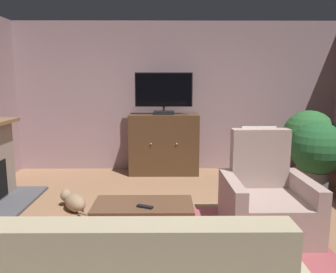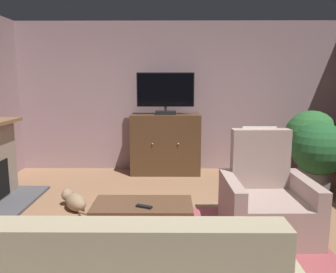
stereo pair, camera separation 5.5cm
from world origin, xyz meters
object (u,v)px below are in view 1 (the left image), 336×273
armchair_angled_to_table (266,202)px  cat (73,201)px  potted_plant_small_fern_corner (309,139)px  tv_cabinet (164,145)px  tv_remote (145,207)px  coffee_table (143,208)px  potted_plant_on_hearth_side (317,152)px  television (164,92)px

armchair_angled_to_table → cat: bearing=164.6°
cat → potted_plant_small_fern_corner: bearing=19.0°
tv_cabinet → tv_remote: (-0.18, -2.73, -0.10)m
coffee_table → potted_plant_small_fern_corner: size_ratio=0.88×
coffee_table → cat: 1.30m
potted_plant_small_fern_corner → potted_plant_on_hearth_side: bearing=-104.0°
tv_cabinet → armchair_angled_to_table: size_ratio=1.08×
coffee_table → potted_plant_small_fern_corner: (2.59, 2.05, 0.37)m
armchair_angled_to_table → potted_plant_on_hearth_side: bearing=46.9°
tv_cabinet → coffee_table: tv_cabinet is taller
tv_cabinet → coffee_table: size_ratio=1.18×
television → tv_remote: (-0.18, -2.68, -1.05)m
armchair_angled_to_table → potted_plant_on_hearth_side: 1.57m
television → potted_plant_small_fern_corner: 2.54m
coffee_table → potted_plant_small_fern_corner: bearing=38.5°
tv_remote → television: bearing=110.4°
television → potted_plant_on_hearth_side: bearing=-29.5°
tv_remote → potted_plant_on_hearth_side: size_ratio=0.15×
armchair_angled_to_table → potted_plant_on_hearth_side: (1.05, 1.12, 0.32)m
tv_cabinet → potted_plant_small_fern_corner: bearing=-13.2°
tv_remote → potted_plant_small_fern_corner: size_ratio=0.14×
coffee_table → armchair_angled_to_table: size_ratio=0.92×
tv_cabinet → potted_plant_small_fern_corner: 2.45m
armchair_angled_to_table → cat: size_ratio=1.84×
coffee_table → tv_remote: size_ratio=6.17×
armchair_angled_to_table → television: bearing=115.9°
tv_cabinet → potted_plant_on_hearth_side: (2.20, -1.30, 0.15)m
potted_plant_on_hearth_side → potted_plant_small_fern_corner: (0.18, 0.74, 0.07)m
armchair_angled_to_table → potted_plant_on_hearth_side: size_ratio=1.03×
armchair_angled_to_table → potted_plant_small_fern_corner: size_ratio=0.95×
potted_plant_small_fern_corner → cat: size_ratio=1.94×
cat → potted_plant_on_hearth_side: bearing=8.2°
television → potted_plant_on_hearth_side: television is taller
tv_remote → potted_plant_on_hearth_side: (2.37, 1.43, 0.25)m
potted_plant_small_fern_corner → tv_cabinet: bearing=166.8°
armchair_angled_to_table → coffee_table: bearing=-171.9°
potted_plant_on_hearth_side → potted_plant_small_fern_corner: size_ratio=0.92×
television → armchair_angled_to_table: (1.15, -2.37, -1.13)m
armchair_angled_to_table → potted_plant_small_fern_corner: (1.23, 1.86, 0.39)m
potted_plant_on_hearth_side → potted_plant_small_fern_corner: potted_plant_small_fern_corner is taller
television → coffee_table: bearing=-94.6°
cat → coffee_table: bearing=-40.6°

